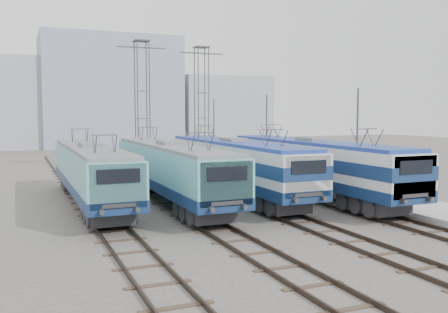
% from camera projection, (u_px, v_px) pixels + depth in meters
% --- Properties ---
extents(ground, '(160.00, 160.00, 0.00)m').
position_uv_depth(ground, '(244.00, 219.00, 25.84)').
color(ground, '#514C47').
extents(platform, '(4.00, 70.00, 0.30)m').
position_uv_depth(platform, '(323.00, 185.00, 37.10)').
color(platform, '#9E9E99').
rests_on(platform, ground).
extents(locomotive_far_left, '(2.74, 17.27, 3.25)m').
position_uv_depth(locomotive_far_left, '(91.00, 170.00, 29.29)').
color(locomotive_far_left, navy).
rests_on(locomotive_far_left, ground).
extents(locomotive_center_left, '(2.80, 17.65, 3.32)m').
position_uv_depth(locomotive_center_left, '(171.00, 168.00, 29.89)').
color(locomotive_center_left, navy).
rests_on(locomotive_center_left, ground).
extents(locomotive_center_right, '(2.85, 18.01, 3.39)m').
position_uv_depth(locomotive_center_right, '(235.00, 162.00, 32.25)').
color(locomotive_center_right, navy).
rests_on(locomotive_center_right, ground).
extents(locomotive_far_right, '(2.88, 18.23, 3.43)m').
position_uv_depth(locomotive_far_right, '(313.00, 162.00, 31.96)').
color(locomotive_far_right, navy).
rests_on(locomotive_far_right, ground).
extents(catenary_tower_west, '(4.50, 1.20, 12.00)m').
position_uv_depth(catenary_tower_west, '(142.00, 100.00, 45.48)').
color(catenary_tower_west, '#3F4247').
rests_on(catenary_tower_west, ground).
extents(catenary_tower_east, '(4.50, 1.20, 12.00)m').
position_uv_depth(catenary_tower_east, '(202.00, 102.00, 49.82)').
color(catenary_tower_east, '#3F4247').
rests_on(catenary_tower_east, ground).
extents(mast_front, '(0.12, 0.12, 7.00)m').
position_uv_depth(mast_front, '(357.00, 145.00, 30.69)').
color(mast_front, '#3F4247').
rests_on(mast_front, ground).
extents(mast_mid, '(0.12, 0.12, 7.00)m').
position_uv_depth(mast_mid, '(266.00, 137.00, 41.71)').
color(mast_mid, '#3F4247').
rests_on(mast_mid, ground).
extents(mast_rear, '(0.12, 0.12, 7.00)m').
position_uv_depth(mast_rear, '(214.00, 132.00, 52.74)').
color(mast_rear, '#3F4247').
rests_on(mast_rear, ground).
extents(safety_cone, '(0.32, 0.32, 0.55)m').
position_uv_depth(safety_cone, '(382.00, 199.00, 28.56)').
color(safety_cone, '#DB4503').
rests_on(safety_cone, platform).
extents(building_center, '(22.00, 14.00, 18.00)m').
position_uv_depth(building_center, '(110.00, 92.00, 83.58)').
color(building_center, '#878FA5').
rests_on(building_center, ground).
extents(building_east, '(16.00, 12.00, 12.00)m').
position_uv_depth(building_east, '(220.00, 110.00, 91.53)').
color(building_east, '#9399A4').
rests_on(building_east, ground).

